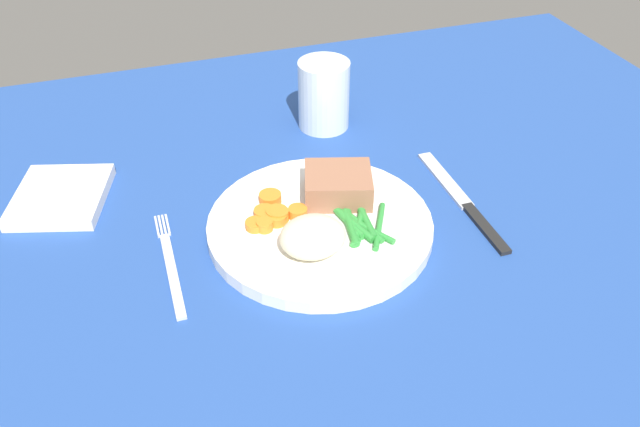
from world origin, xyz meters
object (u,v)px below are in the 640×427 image
object	(u,v)px
meat_portion	(337,184)
napkin	(61,196)
fork	(170,263)
knife	(463,202)
water_glass	(324,100)
dinner_plate	(320,226)

from	to	relation	value
meat_portion	napkin	distance (cm)	32.88
fork	napkin	world-z (taller)	napkin
knife	water_glass	world-z (taller)	water_glass
knife	napkin	xyz separation A→B (cm)	(-45.32, 15.23, 0.52)
meat_portion	water_glass	xyz separation A→B (cm)	(4.40, 18.16, 0.82)
fork	napkin	size ratio (longest dim) A/B	1.45
dinner_plate	knife	world-z (taller)	dinner_plate
fork	knife	size ratio (longest dim) A/B	0.81
meat_portion	fork	distance (cm)	20.76
meat_portion	napkin	size ratio (longest dim) A/B	0.66
fork	water_glass	bearing A→B (deg)	42.04
meat_portion	knife	size ratio (longest dim) A/B	0.37
napkin	knife	bearing A→B (deg)	-18.57
napkin	fork	bearing A→B (deg)	-54.65
water_glass	napkin	world-z (taller)	water_glass
meat_portion	water_glass	world-z (taller)	water_glass
dinner_plate	napkin	size ratio (longest dim) A/B	2.19
meat_portion	water_glass	distance (cm)	18.70
fork	knife	world-z (taller)	knife
water_glass	meat_portion	bearing A→B (deg)	-103.61
dinner_plate	napkin	xyz separation A→B (cm)	(-27.51, 14.94, -0.08)
dinner_plate	water_glass	xyz separation A→B (cm)	(7.78, 22.11, 3.22)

